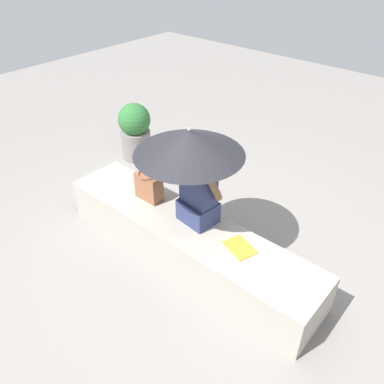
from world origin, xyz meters
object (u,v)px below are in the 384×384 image
parasol (189,143)px  magazine (240,247)px  planter_near (135,131)px  handbag_black (149,186)px  person_seated (198,187)px

parasol → magazine: parasol is taller
magazine → planter_near: (2.51, -1.01, -0.02)m
handbag_black → magazine: handbag_black is taller
person_seated → magazine: person_seated is taller
person_seated → parasol: bearing=27.1°
person_seated → handbag_black: 0.67m
magazine → planter_near: planter_near is taller
person_seated → handbag_black: person_seated is taller
person_seated → handbag_black: bearing=5.4°
handbag_black → planter_near: size_ratio=0.38×
handbag_black → parasol: bearing=-177.9°
parasol → handbag_black: parasol is taller
parasol → magazine: bearing=178.2°
person_seated → magazine: size_ratio=3.21×
parasol → person_seated: bearing=-152.9°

